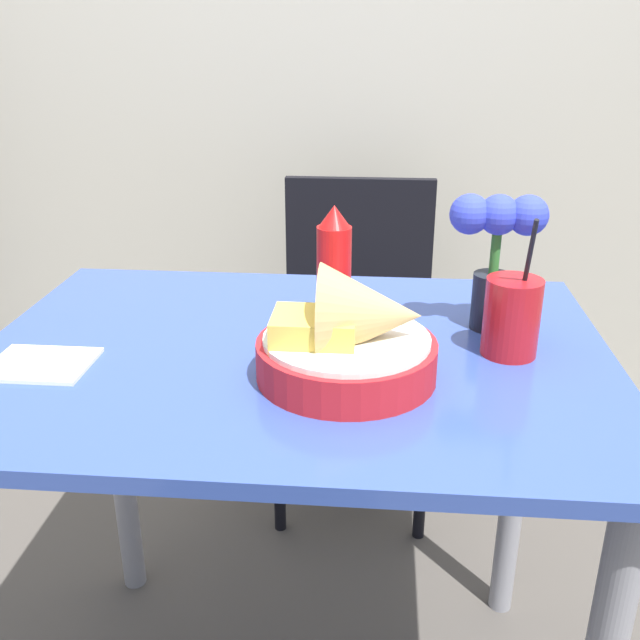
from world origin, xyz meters
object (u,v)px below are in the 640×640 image
object	(u,v)px
ketchup_bottle	(334,267)
flower_vase	(496,243)
chair_far_window	(357,313)
food_basket	(353,339)
drink_cup	(511,319)

from	to	relation	value
ketchup_bottle	flower_vase	world-z (taller)	flower_vase
chair_far_window	food_basket	world-z (taller)	food_basket
ketchup_bottle	food_basket	bearing A→B (deg)	-78.37
chair_far_window	flower_vase	xyz separation A→B (m)	(0.24, -0.69, 0.40)
food_basket	drink_cup	world-z (taller)	drink_cup
chair_far_window	flower_vase	distance (m)	0.83
chair_far_window	drink_cup	size ratio (longest dim) A/B	3.92
chair_far_window	ketchup_bottle	xyz separation A→B (m)	(-0.02, -0.69, 0.35)
drink_cup	flower_vase	bearing A→B (deg)	99.54
ketchup_bottle	drink_cup	size ratio (longest dim) A/B	0.92
food_basket	ketchup_bottle	xyz separation A→B (m)	(-0.04, 0.20, 0.04)
chair_far_window	flower_vase	size ratio (longest dim) A/B	3.84
chair_far_window	drink_cup	world-z (taller)	drink_cup
chair_far_window	ketchup_bottle	world-z (taller)	ketchup_bottle
drink_cup	flower_vase	world-z (taller)	flower_vase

